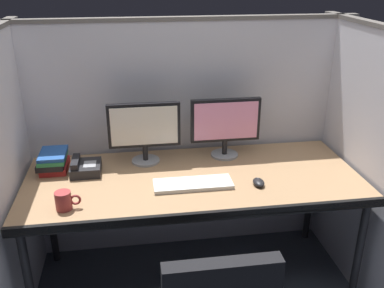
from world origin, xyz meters
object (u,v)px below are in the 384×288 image
monitor_left (144,129)px  keyboard_main (193,184)px  monitor_right (225,124)px  desk_phone (85,167)px  coffee_mug (64,201)px  book_stack (53,161)px  desk (194,185)px  computer_mouse (259,182)px

monitor_left → keyboard_main: monitor_left is taller
monitor_right → desk_phone: size_ratio=2.26×
coffee_mug → book_stack: 0.47m
desk → monitor_left: 0.45m
monitor_right → keyboard_main: bearing=-125.2°
desk → desk_phone: desk_phone is taller
desk → coffee_mug: coffee_mug is taller
desk → computer_mouse: (0.34, -0.14, 0.07)m
monitor_right → book_stack: monitor_right is taller
computer_mouse → coffee_mug: (-1.02, -0.10, 0.03)m
desk → coffee_mug: (-0.68, -0.24, 0.10)m
keyboard_main → coffee_mug: size_ratio=3.41×
desk_phone → book_stack: bearing=161.5°
keyboard_main → computer_mouse: 0.36m
keyboard_main → desk_phone: desk_phone is taller
monitor_left → coffee_mug: 0.67m
keyboard_main → desk_phone: size_ratio=2.26×
keyboard_main → coffee_mug: 0.68m
desk_phone → book_stack: (-0.18, 0.06, 0.02)m
book_stack → monitor_right: bearing=2.9°
computer_mouse → coffee_mug: coffee_mug is taller
computer_mouse → book_stack: size_ratio=0.42×
monitor_right → book_stack: bearing=-177.1°
desk → keyboard_main: (-0.02, -0.10, 0.06)m
keyboard_main → desk_phone: (-0.60, 0.25, 0.02)m
desk_phone → book_stack: book_stack is taller
coffee_mug → desk: bearing=19.5°
computer_mouse → book_stack: bearing=162.5°
monitor_left → book_stack: monitor_left is taller
desk → monitor_right: monitor_right is taller
monitor_left → coffee_mug: monitor_left is taller
monitor_right → coffee_mug: (-0.92, -0.51, -0.17)m
desk → book_stack: bearing=165.0°
coffee_mug → keyboard_main: bearing=12.2°
monitor_left → book_stack: bearing=-176.2°
computer_mouse → desk: bearing=157.0°
desk → computer_mouse: bearing=-23.0°
book_stack → computer_mouse: bearing=-17.5°
monitor_right → computer_mouse: size_ratio=4.48×
keyboard_main → book_stack: size_ratio=1.88×
keyboard_main → desk_phone: 0.65m
monitor_left → monitor_right: (0.50, 0.02, 0.00)m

